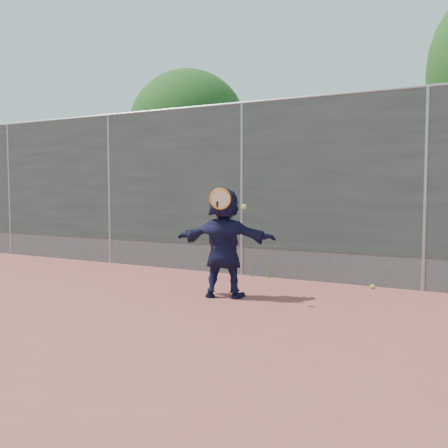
% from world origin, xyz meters
% --- Properties ---
extents(ground, '(80.00, 80.00, 0.00)m').
position_xyz_m(ground, '(0.00, 0.00, 0.00)').
color(ground, '#9E4C42').
rests_on(ground, ground).
extents(player, '(1.50, 0.81, 1.54)m').
position_xyz_m(player, '(0.58, 1.74, 0.77)').
color(player, '#131535').
rests_on(player, ground).
extents(ball_ground, '(0.07, 0.07, 0.07)m').
position_xyz_m(ball_ground, '(2.31, 3.31, 0.03)').
color(ball_ground, '#A1CE2D').
rests_on(ball_ground, ground).
extents(fence, '(20.00, 0.06, 3.03)m').
position_xyz_m(fence, '(-0.00, 3.50, 1.58)').
color(fence, '#38423D').
rests_on(fence, ground).
extents(swing_action, '(0.56, 0.19, 0.51)m').
position_xyz_m(swing_action, '(0.67, 1.54, 1.35)').
color(swing_action, orange).
rests_on(swing_action, ground).
extents(tree_left, '(3.15, 3.00, 4.53)m').
position_xyz_m(tree_left, '(-2.85, 6.55, 2.94)').
color(tree_left, '#382314').
rests_on(tree_left, ground).
extents(weed_clump, '(0.68, 0.07, 0.30)m').
position_xyz_m(weed_clump, '(0.29, 3.38, 0.13)').
color(weed_clump, '#387226').
rests_on(weed_clump, ground).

